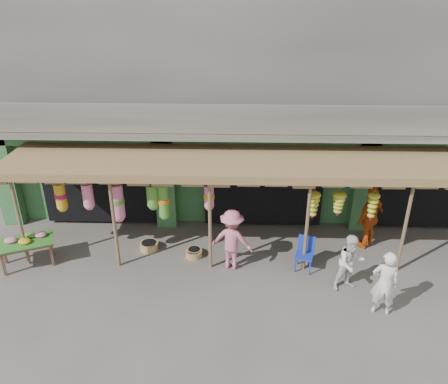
{
  "coord_description": "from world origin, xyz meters",
  "views": [
    {
      "loc": [
        -0.84,
        -10.0,
        6.96
      ],
      "look_at": [
        -1.17,
        1.0,
        1.69
      ],
      "focal_mm": 35.0,
      "sensor_mm": 36.0,
      "label": 1
    }
  ],
  "objects_px": {
    "flower_table": "(26,242)",
    "person_front": "(385,283)",
    "person_shopper": "(232,240)",
    "blue_chair": "(305,251)",
    "person_vendor": "(370,217)",
    "person_right": "(350,263)"
  },
  "relations": [
    {
      "from": "person_front",
      "to": "person_right",
      "type": "distance_m",
      "value": 1.05
    },
    {
      "from": "blue_chair",
      "to": "person_shopper",
      "type": "height_order",
      "value": "person_shopper"
    },
    {
      "from": "flower_table",
      "to": "person_shopper",
      "type": "bearing_deg",
      "value": -23.38
    },
    {
      "from": "person_vendor",
      "to": "person_shopper",
      "type": "height_order",
      "value": "person_vendor"
    },
    {
      "from": "person_shopper",
      "to": "person_right",
      "type": "bearing_deg",
      "value": 178.49
    },
    {
      "from": "flower_table",
      "to": "person_front",
      "type": "distance_m",
      "value": 9.18
    },
    {
      "from": "person_right",
      "to": "blue_chair",
      "type": "bearing_deg",
      "value": 120.61
    },
    {
      "from": "blue_chair",
      "to": "person_vendor",
      "type": "relative_size",
      "value": 0.49
    },
    {
      "from": "blue_chair",
      "to": "person_front",
      "type": "bearing_deg",
      "value": -31.04
    },
    {
      "from": "person_front",
      "to": "person_shopper",
      "type": "relative_size",
      "value": 0.97
    },
    {
      "from": "flower_table",
      "to": "person_front",
      "type": "xyz_separation_m",
      "value": [
        9.02,
        -1.68,
        0.13
      ]
    },
    {
      "from": "person_right",
      "to": "person_vendor",
      "type": "relative_size",
      "value": 0.79
    },
    {
      "from": "person_front",
      "to": "person_right",
      "type": "xyz_separation_m",
      "value": [
        -0.56,
        0.89,
        -0.07
      ]
    },
    {
      "from": "person_front",
      "to": "person_right",
      "type": "relative_size",
      "value": 1.1
    },
    {
      "from": "flower_table",
      "to": "person_right",
      "type": "distance_m",
      "value": 8.5
    },
    {
      "from": "flower_table",
      "to": "person_vendor",
      "type": "bearing_deg",
      "value": -16.45
    },
    {
      "from": "blue_chair",
      "to": "person_front",
      "type": "height_order",
      "value": "person_front"
    },
    {
      "from": "person_front",
      "to": "person_right",
      "type": "height_order",
      "value": "person_front"
    },
    {
      "from": "blue_chair",
      "to": "person_right",
      "type": "relative_size",
      "value": 0.62
    },
    {
      "from": "blue_chair",
      "to": "person_right",
      "type": "xyz_separation_m",
      "value": [
        0.97,
        -0.83,
        0.23
      ]
    },
    {
      "from": "blue_chair",
      "to": "person_front",
      "type": "distance_m",
      "value": 2.33
    },
    {
      "from": "blue_chair",
      "to": "person_shopper",
      "type": "distance_m",
      "value": 1.98
    }
  ]
}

